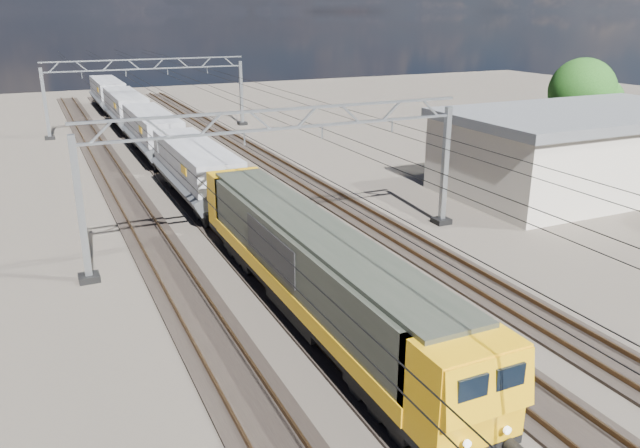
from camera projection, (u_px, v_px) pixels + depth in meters
name	position (u px, v px, depth m)	size (l,w,h in m)	color
ground	(319.00, 277.00, 28.25)	(160.00, 160.00, 0.00)	black
track_outer_west	(188.00, 300.00, 25.83)	(2.60, 140.00, 0.30)	black
track_loco	(278.00, 284.00, 27.43)	(2.60, 140.00, 0.30)	black
track_inner_east	(358.00, 269.00, 29.03)	(2.60, 140.00, 0.30)	black
track_outer_east	(430.00, 255.00, 30.62)	(2.60, 140.00, 0.30)	black
catenary_gantry_mid	(285.00, 174.00, 30.42)	(19.90, 0.90, 7.11)	#969EA4
catenary_gantry_far	(149.00, 92.00, 61.32)	(19.90, 0.90, 7.11)	#969EA4
overhead_wires	(256.00, 124.00, 33.26)	(12.03, 140.00, 0.53)	black
locomotive	(313.00, 266.00, 23.52)	(2.76, 21.10, 3.62)	black
hopper_wagon_lead	(196.00, 168.00, 38.73)	(3.38, 13.00, 3.25)	black
hopper_wagon_mid	(152.00, 130.00, 50.92)	(3.38, 13.00, 3.25)	black
hopper_wagon_third	(126.00, 107.00, 63.11)	(3.38, 13.00, 3.25)	black
hopper_wagon_fourth	(108.00, 92.00, 75.30)	(3.38, 13.00, 3.25)	black
industrial_shed	(582.00, 150.00, 41.30)	(18.60, 10.60, 5.40)	beige
tree_far	(587.00, 94.00, 50.54)	(5.75, 5.35, 7.97)	#332717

